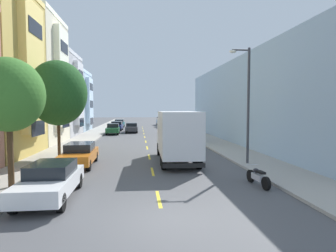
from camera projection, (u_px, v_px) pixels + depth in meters
ground_plane at (144, 135)px, 39.22m from camera, size 160.00×160.00×0.00m
sidewalk_left at (89, 136)px, 36.50m from camera, size 3.20×120.00×0.14m
sidewalk_right at (198, 135)px, 37.96m from camera, size 3.20×120.00×0.14m
lane_centerline_dashes at (145, 139)px, 33.76m from camera, size 0.14×47.20×0.01m
townhouse_fourth_dove_grey at (34, 97)px, 36.47m from camera, size 11.45×7.95×10.67m
townhouse_fifth_powder_blue at (47, 103)px, 44.51m from camera, size 13.28×7.95×9.45m
apartment_block_opposite at (275, 102)px, 30.45m from camera, size 10.00×36.00×8.58m
street_tree_nearest at (8, 95)px, 12.41m from camera, size 3.03×3.03×5.69m
street_tree_second at (58, 93)px, 20.06m from camera, size 4.02×4.02×6.84m
street_lamp at (246, 97)px, 17.92m from camera, size 1.35×0.28×7.25m
delivery_box_truck at (177, 134)px, 19.15m from camera, size 2.54×7.31×3.42m
parked_sedan_white at (51, 180)px, 11.43m from camera, size 1.82×4.51×1.43m
parked_sedan_orange at (80, 154)px, 17.98m from camera, size 1.87×4.53×1.43m
parked_wagon_teal at (119, 123)px, 55.65m from camera, size 1.86×4.72×1.50m
parked_pickup_champagne at (164, 123)px, 55.52m from camera, size 2.04×5.31×1.73m
parked_hatchback_silver at (177, 130)px, 38.43m from camera, size 1.84×4.04×1.50m
parked_hatchback_forest at (113, 129)px, 40.18m from camera, size 1.81×4.03×1.50m
parked_pickup_sky at (161, 121)px, 62.41m from camera, size 2.04×5.32×1.73m
parked_wagon_navy at (117, 126)px, 47.30m from camera, size 1.91×4.73×1.50m
parked_hatchback_black at (188, 135)px, 30.57m from camera, size 1.83×4.04×1.50m
moving_charcoal_sedan at (132, 127)px, 43.38m from camera, size 1.80×4.50×1.43m
parked_motorcycle at (258, 177)px, 13.34m from camera, size 0.62×2.05×0.90m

